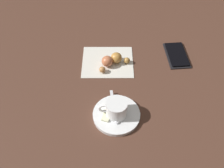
{
  "coord_description": "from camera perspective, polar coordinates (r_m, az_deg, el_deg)",
  "views": [
    {
      "loc": [
        -0.53,
        0.01,
        0.65
      ],
      "look_at": [
        0.02,
        0.01,
        0.01
      ],
      "focal_mm": 42.06,
      "sensor_mm": 36.0,
      "label": 1
    }
  ],
  "objects": [
    {
      "name": "ground_plane",
      "position": [
        0.83,
        0.95,
        -1.58
      ],
      "size": [
        1.8,
        1.8,
        0.0
      ],
      "primitive_type": "plane",
      "color": "#4E3023"
    },
    {
      "name": "saucer",
      "position": [
        0.77,
        1.14,
        -6.71
      ],
      "size": [
        0.14,
        0.14,
        0.01
      ],
      "primitive_type": "cylinder",
      "color": "white",
      "rests_on": "ground"
    },
    {
      "name": "espresso_cup",
      "position": [
        0.75,
        1.04,
        -5.38
      ],
      "size": [
        0.06,
        0.08,
        0.05
      ],
      "color": "white",
      "rests_on": "saucer"
    },
    {
      "name": "teaspoon",
      "position": [
        0.77,
        0.55,
        -6.16
      ],
      "size": [
        0.12,
        0.03,
        0.01
      ],
      "color": "silver",
      "rests_on": "saucer"
    },
    {
      "name": "sugar_packet",
      "position": [
        0.77,
        -0.88,
        -6.1
      ],
      "size": [
        0.07,
        0.04,
        0.01
      ],
      "primitive_type": "cube",
      "rotation": [
        0.0,
        0.0,
        9.13
      ],
      "color": "beige",
      "rests_on": "saucer"
    },
    {
      "name": "napkin",
      "position": [
        0.92,
        -0.95,
        4.89
      ],
      "size": [
        0.16,
        0.18,
        0.0
      ],
      "primitive_type": "cube",
      "rotation": [
        0.0,
        0.0,
        0.01
      ],
      "color": "silver",
      "rests_on": "ground"
    },
    {
      "name": "croissant",
      "position": [
        0.9,
        0.06,
        5.19
      ],
      "size": [
        0.08,
        0.11,
        0.04
      ],
      "color": "#B4843F",
      "rests_on": "napkin"
    },
    {
      "name": "cell_phone",
      "position": [
        0.97,
        13.88,
        6.17
      ],
      "size": [
        0.14,
        0.08,
        0.01
      ],
      "color": "black",
      "rests_on": "ground"
    }
  ]
}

